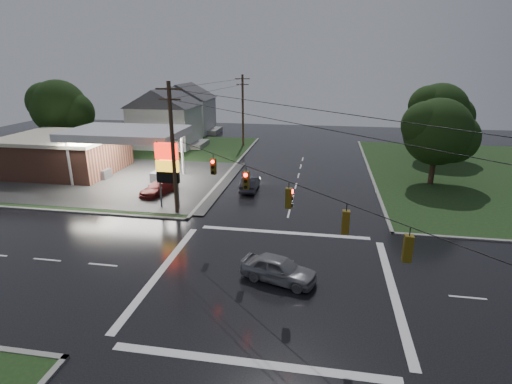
% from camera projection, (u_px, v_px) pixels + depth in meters
% --- Properties ---
extents(ground, '(120.00, 120.00, 0.00)m').
position_uv_depth(ground, '(272.00, 280.00, 23.96)').
color(ground, black).
rests_on(ground, ground).
extents(grass_nw, '(36.00, 36.00, 0.08)m').
position_uv_depth(grass_nw, '(102.00, 160.00, 52.43)').
color(grass_nw, black).
rests_on(grass_nw, ground).
extents(gas_station, '(26.20, 18.00, 5.60)m').
position_uv_depth(gas_station, '(73.00, 151.00, 45.69)').
color(gas_station, '#2D2D2D').
rests_on(gas_station, ground).
extents(pylon_sign, '(2.00, 0.35, 6.00)m').
position_uv_depth(pylon_sign, '(167.00, 165.00, 34.19)').
color(pylon_sign, '#59595E').
rests_on(pylon_sign, ground).
extents(utility_pole_nw, '(2.20, 0.32, 11.00)m').
position_uv_depth(utility_pole_nw, '(173.00, 148.00, 32.55)').
color(utility_pole_nw, '#382619').
rests_on(utility_pole_nw, ground).
extents(utility_pole_n, '(2.20, 0.32, 10.50)m').
position_uv_depth(utility_pole_n, '(243.00, 110.00, 59.28)').
color(utility_pole_n, '#382619').
rests_on(utility_pole_n, ground).
extents(traffic_signals, '(26.87, 26.87, 1.47)m').
position_uv_depth(traffic_signals, '(274.00, 177.00, 21.88)').
color(traffic_signals, black).
rests_on(traffic_signals, ground).
extents(house_near, '(11.05, 8.48, 8.60)m').
position_uv_depth(house_near, '(165.00, 117.00, 59.59)').
color(house_near, silver).
rests_on(house_near, ground).
extents(house_far, '(11.05, 8.48, 8.60)m').
position_uv_depth(house_far, '(186.00, 108.00, 70.96)').
color(house_far, silver).
rests_on(house_far, ground).
extents(tree_nw_behind, '(8.93, 7.60, 10.00)m').
position_uv_depth(tree_nw_behind, '(60.00, 108.00, 55.48)').
color(tree_nw_behind, black).
rests_on(tree_nw_behind, ground).
extents(tree_ne_near, '(7.99, 6.80, 8.98)m').
position_uv_depth(tree_ne_near, '(439.00, 132.00, 40.48)').
color(tree_ne_near, black).
rests_on(tree_ne_near, ground).
extents(tree_ne_far, '(8.46, 7.20, 9.80)m').
position_uv_depth(tree_ne_far, '(440.00, 112.00, 51.02)').
color(tree_ne_far, black).
rests_on(tree_ne_far, ground).
extents(car_north, '(1.56, 4.30, 1.41)m').
position_uv_depth(car_north, '(250.00, 183.00, 40.16)').
color(car_north, '#21222A').
rests_on(car_north, ground).
extents(car_crossing, '(4.92, 3.10, 1.56)m').
position_uv_depth(car_crossing, '(279.00, 269.00, 23.65)').
color(car_crossing, slate).
rests_on(car_crossing, ground).
extents(car_pump, '(3.20, 4.86, 1.31)m').
position_uv_depth(car_pump, '(159.00, 188.00, 38.93)').
color(car_pump, '#5D1615').
rests_on(car_pump, ground).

